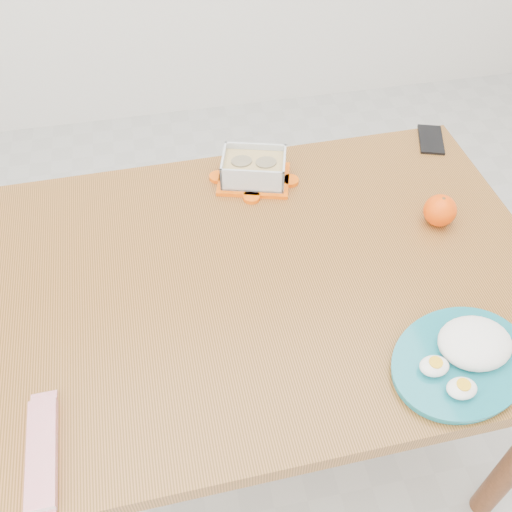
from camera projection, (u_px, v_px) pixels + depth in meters
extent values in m
plane|color=#B7B7B2|center=(284.00, 409.00, 1.83)|extent=(3.50, 3.50, 0.00)
cube|color=#9F602D|center=(256.00, 281.00, 1.24)|extent=(1.29, 0.87, 0.04)
cylinder|color=brown|center=(38.00, 303.00, 1.67)|extent=(0.06, 0.06, 0.71)
cylinder|color=brown|center=(405.00, 241.00, 1.84)|extent=(0.06, 0.06, 0.71)
cube|color=#FD5C07|center=(254.00, 179.00, 1.43)|extent=(0.21, 0.18, 0.01)
cube|color=silver|center=(254.00, 167.00, 1.41)|extent=(0.18, 0.15, 0.06)
cube|color=tan|center=(254.00, 169.00, 1.41)|extent=(0.17, 0.14, 0.04)
cylinder|color=#8F835D|center=(242.00, 164.00, 1.40)|extent=(0.06, 0.06, 0.02)
cylinder|color=#8F835D|center=(266.00, 165.00, 1.40)|extent=(0.06, 0.06, 0.02)
sphere|color=#FF5A05|center=(440.00, 210.00, 1.31)|extent=(0.07, 0.07, 0.07)
cylinder|color=#16717D|center=(460.00, 362.00, 1.07)|extent=(0.37, 0.37, 0.02)
ellipsoid|color=white|center=(477.00, 339.00, 1.06)|extent=(0.18, 0.17, 0.06)
ellipsoid|color=white|center=(434.00, 366.00, 1.04)|extent=(0.07, 0.06, 0.03)
ellipsoid|color=white|center=(462.00, 388.00, 1.01)|extent=(0.07, 0.06, 0.03)
cube|color=#BA0922|center=(42.00, 453.00, 0.95)|extent=(0.05, 0.19, 0.02)
cube|color=black|center=(431.00, 139.00, 1.55)|extent=(0.10, 0.14, 0.01)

